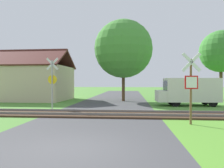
{
  "coord_description": "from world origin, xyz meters",
  "views": [
    {
      "loc": [
        1.69,
        -5.96,
        1.91
      ],
      "look_at": [
        0.5,
        7.63,
        1.8
      ],
      "focal_mm": 35.0,
      "sensor_mm": 36.0,
      "label": 1
    }
  ],
  "objects": [
    {
      "name": "tree_far",
      "position": [
        11.23,
        18.17,
        5.19
      ],
      "size": [
        4.45,
        4.45,
        7.42
      ],
      "color": "#513823",
      "rests_on": "ground"
    },
    {
      "name": "crossing_sign_far",
      "position": [
        -3.82,
        8.88,
        2.09
      ],
      "size": [
        0.88,
        0.14,
        3.64
      ],
      "rotation": [
        0.0,
        0.0,
        0.04
      ],
      "color": "#9E9EA5",
      "rests_on": "ground"
    },
    {
      "name": "house",
      "position": [
        -8.75,
        16.63,
        1.95
      ],
      "size": [
        7.68,
        6.71,
        5.44
      ],
      "rotation": [
        0.0,
        0.0,
        -0.02
      ],
      "color": "#C6B293",
      "rests_on": "ground"
    },
    {
      "name": "ground_plane",
      "position": [
        0.0,
        0.0,
        0.0
      ],
      "size": [
        160.0,
        160.0,
        0.0
      ],
      "primitive_type": "plane",
      "color": "#4C8433"
    },
    {
      "name": "rail_track",
      "position": [
        0.0,
        6.63,
        0.06
      ],
      "size": [
        60.0,
        2.6,
        0.22
      ],
      "color": "#422D1E",
      "rests_on": "ground"
    },
    {
      "name": "road_asphalt",
      "position": [
        0.0,
        2.0,
        0.0
      ],
      "size": [
        6.52,
        80.0,
        0.01
      ],
      "primitive_type": "cube",
      "color": "#424244",
      "rests_on": "ground"
    },
    {
      "name": "tree_center",
      "position": [
        0.91,
        16.19,
        5.29
      ],
      "size": [
        5.9,
        5.9,
        8.24
      ],
      "color": "#513823",
      "rests_on": "ground"
    },
    {
      "name": "mail_truck",
      "position": [
        6.39,
        12.25,
        1.24
      ],
      "size": [
        5.0,
        2.14,
        2.24
      ],
      "rotation": [
        0.0,
        0.0,
        1.63
      ],
      "color": "silver",
      "rests_on": "ground"
    },
    {
      "name": "stop_sign_near",
      "position": [
        4.39,
        4.14,
        1.83
      ],
      "size": [
        0.88,
        0.18,
        3.26
      ],
      "rotation": [
        0.0,
        0.0,
        3.25
      ],
      "color": "brown",
      "rests_on": "ground"
    }
  ]
}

